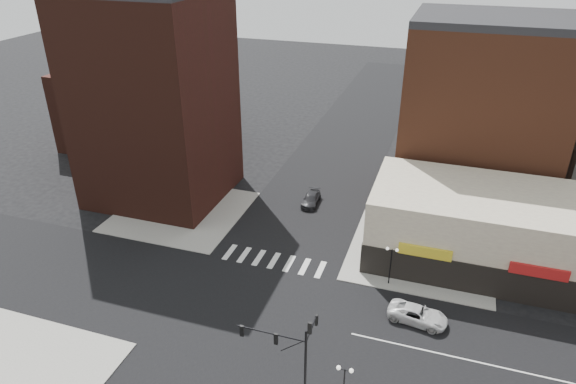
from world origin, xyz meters
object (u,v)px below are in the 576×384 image
(street_lamp_ne, at_px, (391,257))
(white_suv, at_px, (418,315))
(street_lamp_se_a, at_px, (344,378))
(traffic_signal, at_px, (294,346))
(dark_sedan_north, at_px, (311,199))

(street_lamp_ne, height_order, white_suv, street_lamp_ne)
(street_lamp_se_a, height_order, white_suv, street_lamp_se_a)
(street_lamp_ne, bearing_deg, street_lamp_se_a, -93.58)
(traffic_signal, bearing_deg, street_lamp_ne, 73.25)
(street_lamp_se_a, bearing_deg, dark_sedan_north, 110.16)
(street_lamp_ne, xyz_separation_m, white_suv, (3.22, -4.56, -2.56))
(traffic_signal, xyz_separation_m, street_lamp_ne, (4.76, 15.83, -1.67))
(street_lamp_ne, distance_m, white_suv, 6.14)
(traffic_signal, height_order, dark_sedan_north, traffic_signal)
(street_lamp_se_a, distance_m, street_lamp_ne, 16.03)
(traffic_signal, relative_size, street_lamp_ne, 1.87)
(dark_sedan_north, bearing_deg, white_suv, -52.94)
(traffic_signal, distance_m, white_suv, 14.45)
(white_suv, bearing_deg, traffic_signal, 152.43)
(street_lamp_se_a, height_order, street_lamp_ne, same)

